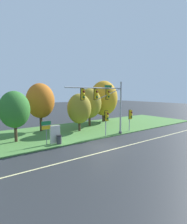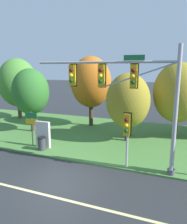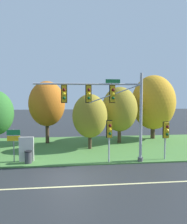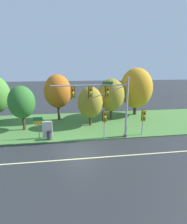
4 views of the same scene
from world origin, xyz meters
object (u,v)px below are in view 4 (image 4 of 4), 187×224
(tree_behind_signpost, at_px, (58,91))
(tree_mid_verge, at_px, (90,102))
(tree_right_far, at_px, (136,88))
(pedestrian_signal_near_kerb, at_px, (105,118))
(info_kiosk, at_px, (47,130))
(tree_tall_centre, at_px, (111,95))
(tree_left_of_mast, at_px, (22,102))
(pedestrian_signal_further_along, at_px, (144,117))
(traffic_signal_mast, at_px, (104,98))
(route_sign_post, at_px, (38,124))
(trash_bin, at_px, (49,135))

(tree_behind_signpost, xyz_separation_m, tree_mid_verge, (4.35, -3.22, -1.09))
(tree_right_far, bearing_deg, pedestrian_signal_near_kerb, -127.64)
(tree_right_far, distance_m, info_kiosk, 15.94)
(tree_tall_centre, bearing_deg, tree_left_of_mast, -166.02)
(pedestrian_signal_further_along, xyz_separation_m, tree_tall_centre, (-2.17, 6.84, 1.48))
(traffic_signal_mast, xyz_separation_m, pedestrian_signal_further_along, (4.71, 0.21, -2.37))
(traffic_signal_mast, relative_size, tree_left_of_mast, 1.47)
(route_sign_post, distance_m, tree_behind_signpost, 7.53)
(pedestrian_signal_further_along, relative_size, trash_bin, 3.26)
(route_sign_post, height_order, trash_bin, route_sign_post)
(pedestrian_signal_near_kerb, bearing_deg, tree_behind_signpost, 124.25)
(tree_left_of_mast, relative_size, trash_bin, 6.00)
(route_sign_post, relative_size, tree_right_far, 0.33)
(tree_left_of_mast, bearing_deg, trash_bin, -45.98)
(tree_mid_verge, height_order, tree_tall_centre, tree_tall_centre)
(pedestrian_signal_near_kerb, xyz_separation_m, tree_tall_centre, (2.44, 7.14, 1.31))
(pedestrian_signal_further_along, bearing_deg, route_sign_post, 176.29)
(tree_left_of_mast, bearing_deg, pedestrian_signal_further_along, -15.22)
(route_sign_post, relative_size, tree_behind_signpost, 0.38)
(info_kiosk, relative_size, trash_bin, 2.04)
(route_sign_post, bearing_deg, traffic_signal_mast, -7.83)
(traffic_signal_mast, bearing_deg, route_sign_post, 172.17)
(tree_tall_centre, relative_size, trash_bin, 6.55)
(tree_right_far, bearing_deg, tree_tall_centre, -156.85)
(route_sign_post, xyz_separation_m, tree_mid_verge, (6.22, 3.62, 1.44))
(route_sign_post, height_order, tree_tall_centre, tree_tall_centre)
(pedestrian_signal_near_kerb, bearing_deg, tree_mid_verge, 102.43)
(tree_left_of_mast, relative_size, tree_tall_centre, 0.92)
(pedestrian_signal_further_along, bearing_deg, traffic_signal_mast, -177.40)
(pedestrian_signal_near_kerb, xyz_separation_m, tree_right_far, (7.02, 9.10, 2.00))
(tree_tall_centre, height_order, info_kiosk, tree_tall_centre)
(tree_right_far, relative_size, info_kiosk, 3.99)
(pedestrian_signal_further_along, relative_size, tree_right_far, 0.40)
(tree_left_of_mast, xyz_separation_m, tree_mid_verge, (8.53, 0.54, -0.39))
(traffic_signal_mast, relative_size, pedestrian_signal_near_kerb, 2.55)
(route_sign_post, bearing_deg, pedestrian_signal_near_kerb, -8.37)
(tree_left_of_mast, bearing_deg, traffic_signal_mast, -23.28)
(tree_tall_centre, bearing_deg, pedestrian_signal_near_kerb, -108.86)
(route_sign_post, xyz_separation_m, tree_tall_centre, (9.70, 6.07, 1.94))
(pedestrian_signal_near_kerb, distance_m, tree_behind_signpost, 9.75)
(tree_behind_signpost, bearing_deg, tree_right_far, 5.49)
(pedestrian_signal_near_kerb, distance_m, route_sign_post, 7.36)
(route_sign_post, relative_size, tree_left_of_mast, 0.45)
(route_sign_post, xyz_separation_m, tree_right_far, (14.27, 8.03, 2.62))
(tree_left_of_mast, relative_size, tree_mid_verge, 1.06)
(tree_behind_signpost, distance_m, tree_mid_verge, 5.52)
(route_sign_post, distance_m, info_kiosk, 1.23)
(tree_mid_verge, distance_m, tree_tall_centre, 4.28)
(tree_tall_centre, bearing_deg, info_kiosk, -145.21)
(pedestrian_signal_near_kerb, bearing_deg, trash_bin, 174.75)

